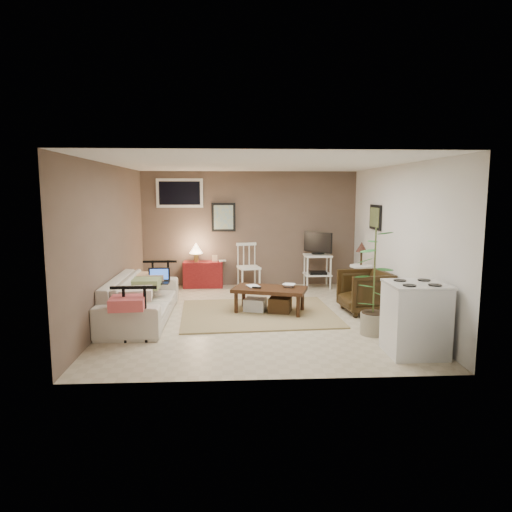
{
  "coord_description": "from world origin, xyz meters",
  "views": [
    {
      "loc": [
        -0.39,
        -7.1,
        1.98
      ],
      "look_at": [
        0.02,
        0.35,
        0.93
      ],
      "focal_mm": 32.0,
      "sensor_mm": 36.0,
      "label": 1
    }
  ],
  "objects": [
    {
      "name": "floor",
      "position": [
        0.0,
        0.0,
        0.0
      ],
      "size": [
        5.0,
        5.0,
        0.0
      ],
      "primitive_type": "plane",
      "color": "#C1B293",
      "rests_on": "ground"
    },
    {
      "name": "sofa_end_rails",
      "position": [
        -1.67,
        -0.09,
        0.38
      ],
      "size": [
        0.61,
        2.27,
        0.77
      ],
      "primitive_type": null,
      "color": "black",
      "rests_on": "floor"
    },
    {
      "name": "potted_plant",
      "position": [
        1.58,
        -1.02,
        0.81
      ],
      "size": [
        0.38,
        0.38,
        1.52
      ],
      "color": "gray",
      "rests_on": "floor"
    },
    {
      "name": "sofa",
      "position": [
        -1.8,
        -0.09,
        0.44
      ],
      "size": [
        0.66,
        2.28,
        0.89
      ],
      "primitive_type": "imported",
      "rotation": [
        0.0,
        0.0,
        1.57
      ],
      "color": "beige",
      "rests_on": "floor"
    },
    {
      "name": "red_console",
      "position": [
        -1.0,
        2.3,
        0.32
      ],
      "size": [
        0.81,
        0.36,
        0.94
      ],
      "color": "maroon",
      "rests_on": "floor"
    },
    {
      "name": "art_back",
      "position": [
        -0.55,
        2.48,
        1.45
      ],
      "size": [
        0.5,
        0.03,
        0.6
      ],
      "primitive_type": "cube",
      "color": "black"
    },
    {
      "name": "book_console",
      "position": [
        -0.66,
        2.32,
        0.64
      ],
      "size": [
        0.15,
        0.04,
        0.2
      ],
      "primitive_type": "imported",
      "rotation": [
        0.0,
        0.0,
        0.12
      ],
      "color": "#3C2010",
      "rests_on": "red_console"
    },
    {
      "name": "armchair",
      "position": [
        1.81,
        0.16,
        0.38
      ],
      "size": [
        0.77,
        0.81,
        0.76
      ],
      "primitive_type": "imported",
      "rotation": [
        0.0,
        0.0,
        -1.46
      ],
      "color": "black",
      "rests_on": "floor"
    },
    {
      "name": "tv_stand",
      "position": [
        1.39,
        2.13,
        0.61
      ],
      "size": [
        0.55,
        0.55,
        1.16
      ],
      "color": "white",
      "rests_on": "floor"
    },
    {
      "name": "laptop",
      "position": [
        -1.58,
        0.3,
        0.58
      ],
      "size": [
        0.35,
        0.25,
        0.24
      ],
      "color": "black",
      "rests_on": "sofa"
    },
    {
      "name": "side_table",
      "position": [
        1.97,
        0.98,
        0.67
      ],
      "size": [
        0.4,
        0.4,
        1.08
      ],
      "color": "white",
      "rests_on": "floor"
    },
    {
      "name": "sofa_pillows",
      "position": [
        -1.75,
        -0.35,
        0.55
      ],
      "size": [
        0.44,
        2.16,
        0.15
      ],
      "primitive_type": null,
      "color": "beige",
      "rests_on": "sofa"
    },
    {
      "name": "stove",
      "position": [
        1.84,
        -1.82,
        0.45
      ],
      "size": [
        0.69,
        0.64,
        0.9
      ],
      "color": "silver",
      "rests_on": "floor"
    },
    {
      "name": "rug",
      "position": [
        0.04,
        0.13,
        0.01
      ],
      "size": [
        2.58,
        2.12,
        0.02
      ],
      "primitive_type": "cube",
      "rotation": [
        0.0,
        0.0,
        0.06
      ],
      "color": "#9C855B",
      "rests_on": "floor"
    },
    {
      "name": "bowl",
      "position": [
        0.55,
        0.23,
        0.53
      ],
      "size": [
        0.22,
        0.12,
        0.21
      ],
      "primitive_type": "imported",
      "rotation": [
        0.0,
        0.0,
        -0.34
      ],
      "color": "#3C2010",
      "rests_on": "coffee_table"
    },
    {
      "name": "book_table",
      "position": [
        -0.12,
        0.27,
        0.54
      ],
      "size": [
        0.18,
        0.07,
        0.25
      ],
      "primitive_type": "imported",
      "rotation": [
        0.0,
        0.0,
        0.29
      ],
      "color": "#3C2010",
      "rests_on": "coffee_table"
    },
    {
      "name": "coffee_table",
      "position": [
        0.22,
        0.2,
        0.25
      ],
      "size": [
        1.3,
        0.93,
        0.45
      ],
      "color": "#3C2010",
      "rests_on": "floor"
    },
    {
      "name": "art_right",
      "position": [
        2.23,
        1.05,
        1.52
      ],
      "size": [
        0.03,
        0.6,
        0.45
      ],
      "primitive_type": "cube",
      "color": "black"
    },
    {
      "name": "spindle_chair",
      "position": [
        -0.04,
        2.12,
        0.44
      ],
      "size": [
        0.5,
        0.5,
        0.93
      ],
      "color": "white",
      "rests_on": "floor"
    },
    {
      "name": "window",
      "position": [
        -1.45,
        2.48,
        1.95
      ],
      "size": [
        0.96,
        0.03,
        0.6
      ],
      "primitive_type": "cube",
      "color": "white"
    }
  ]
}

